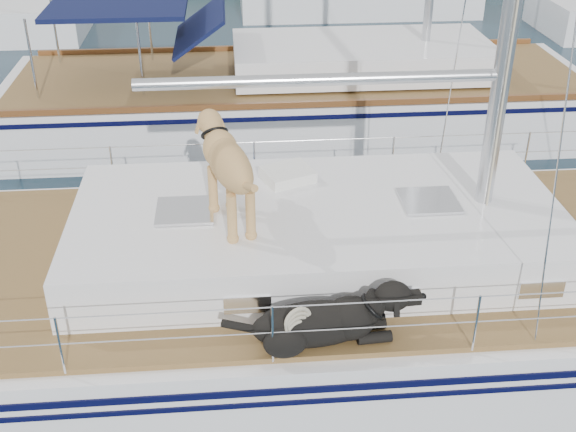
{
  "coord_description": "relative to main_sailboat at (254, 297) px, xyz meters",
  "views": [
    {
      "loc": [
        -0.09,
        -6.67,
        5.47
      ],
      "look_at": [
        0.5,
        0.2,
        1.6
      ],
      "focal_mm": 45.0,
      "sensor_mm": 36.0,
      "label": 1
    }
  ],
  "objects": [
    {
      "name": "ground",
      "position": [
        -0.09,
        0.01,
        -0.68
      ],
      "size": [
        120.0,
        120.0,
        0.0
      ],
      "primitive_type": "plane",
      "color": "black",
      "rests_on": "ground"
    },
    {
      "name": "main_sailboat",
      "position": [
        0.0,
        0.0,
        0.0
      ],
      "size": [
        12.0,
        3.8,
        14.01
      ],
      "color": "white",
      "rests_on": "ground"
    },
    {
      "name": "neighbor_sailboat",
      "position": [
        1.25,
        6.48,
        -0.06
      ],
      "size": [
        11.0,
        3.5,
        13.3
      ],
      "color": "white",
      "rests_on": "ground"
    }
  ]
}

